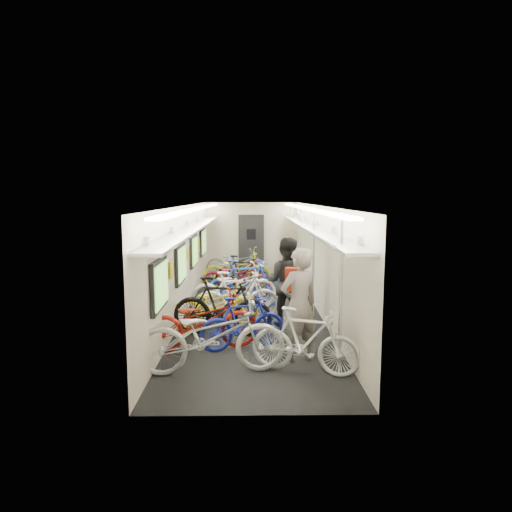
{
  "coord_description": "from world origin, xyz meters",
  "views": [
    {
      "loc": [
        -0.06,
        -10.17,
        2.62
      ],
      "look_at": [
        0.1,
        0.92,
        1.15
      ],
      "focal_mm": 32.0,
      "sensor_mm": 36.0,
      "label": 1
    }
  ],
  "objects_px": {
    "passenger_near": "(299,305)",
    "passenger_mid": "(286,282)",
    "bicycle_1": "(243,323)",
    "backpack": "(293,280)",
    "bicycle_0": "(212,336)"
  },
  "relations": [
    {
      "from": "passenger_near",
      "to": "passenger_mid",
      "type": "bearing_deg",
      "value": -115.59
    },
    {
      "from": "bicycle_1",
      "to": "backpack",
      "type": "bearing_deg",
      "value": -134.85
    },
    {
      "from": "bicycle_0",
      "to": "backpack",
      "type": "height_order",
      "value": "backpack"
    },
    {
      "from": "bicycle_0",
      "to": "backpack",
      "type": "distance_m",
      "value": 1.61
    },
    {
      "from": "bicycle_0",
      "to": "passenger_mid",
      "type": "distance_m",
      "value": 2.86
    },
    {
      "from": "bicycle_0",
      "to": "passenger_near",
      "type": "relative_size",
      "value": 1.2
    },
    {
      "from": "passenger_near",
      "to": "backpack",
      "type": "height_order",
      "value": "passenger_near"
    },
    {
      "from": "backpack",
      "to": "passenger_mid",
      "type": "bearing_deg",
      "value": 99.83
    },
    {
      "from": "bicycle_1",
      "to": "passenger_near",
      "type": "relative_size",
      "value": 0.85
    },
    {
      "from": "bicycle_0",
      "to": "bicycle_1",
      "type": "bearing_deg",
      "value": -29.45
    },
    {
      "from": "passenger_mid",
      "to": "passenger_near",
      "type": "bearing_deg",
      "value": 107.99
    },
    {
      "from": "bicycle_1",
      "to": "backpack",
      "type": "xyz_separation_m",
      "value": [
        0.82,
        -0.36,
        0.81
      ]
    },
    {
      "from": "backpack",
      "to": "bicycle_0",
      "type": "bearing_deg",
      "value": -140.1
    },
    {
      "from": "bicycle_1",
      "to": "passenger_mid",
      "type": "relative_size",
      "value": 0.86
    },
    {
      "from": "bicycle_0",
      "to": "bicycle_1",
      "type": "relative_size",
      "value": 1.41
    }
  ]
}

